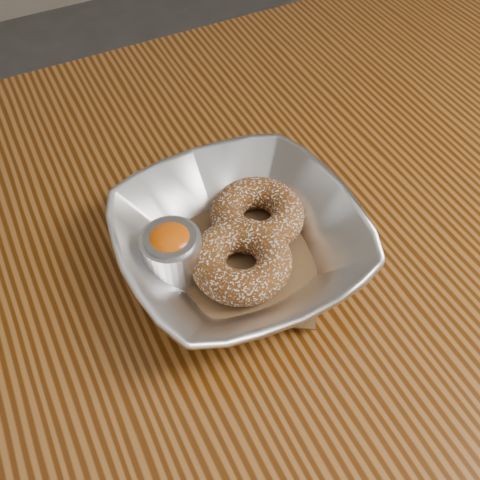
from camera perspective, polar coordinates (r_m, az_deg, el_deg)
name	(u,v)px	position (r m, az deg, el deg)	size (l,w,h in m)	color
ground_plane	(266,479)	(1.22, 2.64, -23.08)	(4.00, 4.00, 0.00)	#565659
table	(287,301)	(0.62, 4.80, -6.18)	(1.20, 0.80, 0.75)	brown
serving_bowl	(240,242)	(0.51, 0.00, -0.22)	(0.22, 0.22, 0.05)	silver
parchment	(240,254)	(0.52, 0.00, -1.45)	(0.14, 0.14, 0.00)	brown
donut_back	(257,215)	(0.53, 1.76, 2.58)	(0.09, 0.09, 0.03)	brown
donut_front	(241,261)	(0.50, 0.13, -2.13)	(0.09, 0.09, 0.03)	brown
ramekin	(172,252)	(0.50, -6.93, -1.19)	(0.05, 0.05, 0.05)	silver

